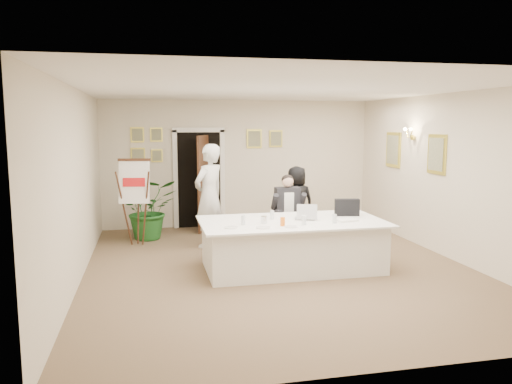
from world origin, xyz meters
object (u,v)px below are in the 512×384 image
at_px(standing_man, 209,196).
at_px(standing_woman, 297,202).
at_px(flip_chart, 136,207).
at_px(laptop, 305,210).
at_px(conference_table, 292,244).
at_px(paper_stack, 347,220).
at_px(oj_glass, 283,222).
at_px(steel_jug, 264,220).
at_px(potted_palm, 149,209).
at_px(seated_man, 288,212).
at_px(laptop_bag, 347,207).

xyz_separation_m(standing_man, standing_woman, (1.81, 0.40, -0.24)).
bearing_deg(flip_chart, laptop, -36.65).
height_order(conference_table, paper_stack, paper_stack).
xyz_separation_m(standing_man, oj_glass, (0.84, -2.08, -0.12)).
bearing_deg(steel_jug, paper_stack, -4.38).
distance_m(standing_man, oj_glass, 2.25).
relative_size(flip_chart, potted_palm, 1.35).
distance_m(conference_table, flip_chart, 3.21).
bearing_deg(seated_man, paper_stack, -54.63).
relative_size(standing_man, laptop_bag, 4.79).
relative_size(conference_table, laptop_bag, 7.18).
height_order(laptop_bag, oj_glass, laptop_bag).
relative_size(standing_man, potted_palm, 1.61).
distance_m(flip_chart, laptop_bag, 3.90).
bearing_deg(laptop_bag, flip_chart, 162.34).
height_order(laptop, steel_jug, laptop).
relative_size(seated_man, standing_man, 0.73).
xyz_separation_m(seated_man, potted_palm, (-2.46, 1.45, -0.10)).
bearing_deg(conference_table, paper_stack, -14.45).
bearing_deg(oj_glass, seated_man, 71.37).
bearing_deg(seated_man, steel_jug, -106.79).
bearing_deg(oj_glass, steel_jug, 131.62).
xyz_separation_m(standing_man, steel_jug, (0.61, -1.83, -0.13)).
bearing_deg(paper_stack, seated_man, 112.05).
distance_m(potted_palm, steel_jug, 3.23).
relative_size(conference_table, laptop, 8.36).
relative_size(flip_chart, steel_jug, 14.65).
xyz_separation_m(flip_chart, steel_jug, (1.95, -2.18, 0.08)).
relative_size(seated_man, potted_palm, 1.17).
xyz_separation_m(flip_chart, standing_woman, (3.14, 0.05, -0.02)).
bearing_deg(laptop_bag, potted_palm, 153.80).
distance_m(seated_man, standing_woman, 1.05).
height_order(standing_man, paper_stack, standing_man).
bearing_deg(potted_palm, standing_woman, -9.76).
distance_m(flip_chart, standing_man, 1.40).
xyz_separation_m(conference_table, laptop_bag, (1.00, 0.22, 0.52)).
relative_size(standing_woman, paper_stack, 4.71).
distance_m(seated_man, oj_glass, 1.63).
xyz_separation_m(seated_man, paper_stack, (0.56, -1.38, 0.09)).
bearing_deg(standing_woman, oj_glass, 65.94).
bearing_deg(steel_jug, potted_palm, 122.17).
xyz_separation_m(standing_man, laptop, (1.33, -1.63, -0.05)).
bearing_deg(laptop, paper_stack, -10.25).
bearing_deg(standing_woman, laptop_bag, 95.95).
relative_size(potted_palm, steel_jug, 10.84).
distance_m(conference_table, seated_man, 1.24).
height_order(standing_woman, paper_stack, standing_woman).
relative_size(laptop, oj_glass, 2.65).
relative_size(laptop, steel_jug, 3.13).
height_order(conference_table, laptop, laptop).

